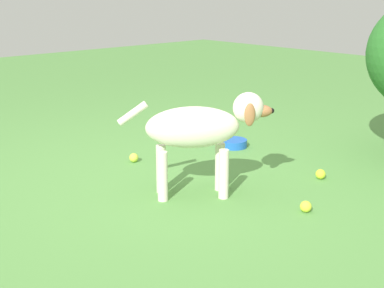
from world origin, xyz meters
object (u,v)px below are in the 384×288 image
object	(u,v)px
tennis_ball_1	(306,206)
tennis_ball_2	(321,174)
water_bowl	(233,143)
dog	(201,129)
tennis_ball_0	(134,158)

from	to	relation	value
tennis_ball_1	tennis_ball_2	bearing A→B (deg)	117.03
tennis_ball_2	tennis_ball_1	bearing A→B (deg)	-62.97
tennis_ball_2	water_bowl	size ratio (longest dim) A/B	0.30
dog	tennis_ball_0	xyz separation A→B (m)	(-0.80, 0.09, -0.38)
tennis_ball_2	tennis_ball_0	bearing A→B (deg)	-148.57
tennis_ball_2	water_bowl	world-z (taller)	tennis_ball_2
tennis_ball_0	water_bowl	world-z (taller)	tennis_ball_0
water_bowl	tennis_ball_1	bearing A→B (deg)	-29.06
dog	tennis_ball_2	bearing A→B (deg)	13.26
tennis_ball_2	water_bowl	distance (m)	0.92
tennis_ball_0	tennis_ball_2	bearing A→B (deg)	31.43
tennis_ball_1	water_bowl	distance (m)	1.35
dog	tennis_ball_2	distance (m)	0.93
dog	tennis_ball_2	xyz separation A→B (m)	(0.33, 0.78, -0.38)
tennis_ball_1	dog	bearing A→B (deg)	-157.53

